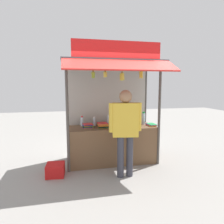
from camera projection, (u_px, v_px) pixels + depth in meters
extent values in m
plane|color=gray|center=(112.00, 162.00, 4.95)|extent=(20.00, 20.00, 0.00)
cube|color=brown|center=(112.00, 144.00, 4.89)|extent=(2.05, 0.73, 0.87)
cylinder|color=#4C4742|center=(67.00, 118.00, 4.22)|extent=(0.06, 0.06, 2.34)
cylinder|color=#4C4742|center=(159.00, 115.00, 4.66)|extent=(0.06, 0.06, 2.34)
cylinder|color=#4C4742|center=(67.00, 112.00, 5.05)|extent=(0.06, 0.06, 2.34)
cylinder|color=#4C4742|center=(145.00, 110.00, 5.49)|extent=(0.06, 0.06, 2.34)
cube|color=#B7B2A8|center=(108.00, 112.00, 5.27)|extent=(2.01, 0.04, 2.29)
cube|color=#3F3F44|center=(112.00, 62.00, 4.60)|extent=(2.25, 1.06, 0.04)
cube|color=red|center=(121.00, 65.00, 3.86)|extent=(2.21, 0.51, 0.26)
cube|color=red|center=(118.00, 49.00, 4.11)|extent=(1.85, 0.04, 0.35)
cylinder|color=#59544C|center=(117.00, 65.00, 4.20)|extent=(1.95, 0.02, 0.02)
cylinder|color=silver|center=(82.00, 122.00, 4.86)|extent=(0.07, 0.07, 0.22)
cylinder|color=red|center=(82.00, 117.00, 4.85)|extent=(0.04, 0.04, 0.03)
cylinder|color=silver|center=(94.00, 122.00, 4.94)|extent=(0.06, 0.06, 0.19)
cylinder|color=white|center=(94.00, 117.00, 4.92)|extent=(0.04, 0.04, 0.03)
cylinder|color=silver|center=(108.00, 120.00, 5.10)|extent=(0.07, 0.07, 0.22)
cylinder|color=white|center=(108.00, 115.00, 5.09)|extent=(0.04, 0.04, 0.03)
cylinder|color=silver|center=(123.00, 121.00, 5.01)|extent=(0.07, 0.07, 0.22)
cylinder|color=white|center=(123.00, 116.00, 4.99)|extent=(0.04, 0.04, 0.03)
cylinder|color=silver|center=(109.00, 122.00, 4.87)|extent=(0.07, 0.07, 0.22)
cylinder|color=white|center=(109.00, 116.00, 4.85)|extent=(0.05, 0.05, 0.03)
cylinder|color=silver|center=(143.00, 119.00, 5.11)|extent=(0.09, 0.09, 0.28)
cylinder|color=#198C33|center=(143.00, 112.00, 5.09)|extent=(0.06, 0.06, 0.04)
cube|color=yellow|center=(88.00, 127.00, 4.72)|extent=(0.22, 0.24, 0.01)
cube|color=purple|center=(88.00, 127.00, 4.71)|extent=(0.23, 0.25, 0.01)
cube|color=black|center=(87.00, 127.00, 4.71)|extent=(0.22, 0.24, 0.01)
cube|color=green|center=(88.00, 126.00, 4.70)|extent=(0.23, 0.25, 0.01)
cube|color=orange|center=(88.00, 125.00, 4.70)|extent=(0.24, 0.26, 0.01)
cube|color=black|center=(88.00, 125.00, 4.69)|extent=(0.23, 0.25, 0.01)
cube|color=blue|center=(87.00, 124.00, 4.70)|extent=(0.23, 0.25, 0.01)
cube|color=red|center=(88.00, 124.00, 4.70)|extent=(0.24, 0.26, 0.01)
cube|color=orange|center=(103.00, 127.00, 4.76)|extent=(0.25, 0.30, 0.01)
cube|color=green|center=(103.00, 127.00, 4.75)|extent=(0.26, 0.31, 0.01)
cube|color=black|center=(103.00, 126.00, 4.75)|extent=(0.23, 0.29, 0.01)
cube|color=black|center=(103.00, 126.00, 4.75)|extent=(0.25, 0.31, 0.01)
cube|color=orange|center=(103.00, 125.00, 4.76)|extent=(0.24, 0.30, 0.01)
cube|color=yellow|center=(102.00, 125.00, 4.76)|extent=(0.24, 0.30, 0.01)
cube|color=red|center=(102.00, 124.00, 4.74)|extent=(0.23, 0.29, 0.01)
cube|color=yellow|center=(103.00, 124.00, 4.74)|extent=(0.24, 0.30, 0.01)
cube|color=red|center=(103.00, 123.00, 4.74)|extent=(0.24, 0.30, 0.01)
cube|color=red|center=(151.00, 126.00, 4.93)|extent=(0.18, 0.29, 0.01)
cube|color=yellow|center=(151.00, 125.00, 4.92)|extent=(0.19, 0.29, 0.01)
cube|color=purple|center=(151.00, 125.00, 4.93)|extent=(0.19, 0.30, 0.01)
cube|color=green|center=(152.00, 124.00, 4.93)|extent=(0.18, 0.29, 0.01)
cylinder|color=#332D23|center=(122.00, 69.00, 4.23)|extent=(0.01, 0.01, 0.12)
cylinder|color=olive|center=(122.00, 72.00, 4.24)|extent=(0.04, 0.04, 0.04)
ellipsoid|color=#E2D646|center=(123.00, 77.00, 4.26)|extent=(0.04, 0.09, 0.17)
ellipsoid|color=#E2D646|center=(122.00, 77.00, 4.27)|extent=(0.07, 0.05, 0.17)
ellipsoid|color=#E2D646|center=(121.00, 77.00, 4.28)|extent=(0.09, 0.06, 0.17)
ellipsoid|color=#E2D646|center=(121.00, 77.00, 4.25)|extent=(0.04, 0.10, 0.17)
ellipsoid|color=#E2D646|center=(122.00, 77.00, 4.24)|extent=(0.07, 0.05, 0.17)
ellipsoid|color=#E2D646|center=(123.00, 77.00, 4.23)|extent=(0.09, 0.07, 0.17)
cylinder|color=#332D23|center=(141.00, 68.00, 4.32)|extent=(0.01, 0.01, 0.08)
cylinder|color=olive|center=(141.00, 71.00, 4.33)|extent=(0.04, 0.04, 0.04)
ellipsoid|color=yellow|center=(142.00, 75.00, 4.34)|extent=(0.03, 0.07, 0.17)
ellipsoid|color=yellow|center=(141.00, 75.00, 4.36)|extent=(0.08, 0.06, 0.17)
ellipsoid|color=yellow|center=(140.00, 75.00, 4.35)|extent=(0.06, 0.05, 0.17)
ellipsoid|color=yellow|center=(140.00, 75.00, 4.33)|extent=(0.03, 0.08, 0.16)
ellipsoid|color=yellow|center=(141.00, 75.00, 4.31)|extent=(0.08, 0.06, 0.17)
ellipsoid|color=yellow|center=(142.00, 75.00, 4.32)|extent=(0.06, 0.06, 0.17)
cylinder|color=#332D23|center=(93.00, 68.00, 4.10)|extent=(0.01, 0.01, 0.11)
cylinder|color=olive|center=(93.00, 72.00, 4.11)|extent=(0.04, 0.04, 0.04)
ellipsoid|color=#8AB131|center=(94.00, 75.00, 4.13)|extent=(0.04, 0.07, 0.13)
ellipsoid|color=#8AB131|center=(94.00, 75.00, 4.14)|extent=(0.06, 0.06, 0.13)
ellipsoid|color=#8AB131|center=(93.00, 75.00, 4.14)|extent=(0.06, 0.03, 0.13)
ellipsoid|color=#8AB131|center=(93.00, 75.00, 4.13)|extent=(0.06, 0.05, 0.13)
ellipsoid|color=#8AB131|center=(92.00, 75.00, 4.12)|extent=(0.03, 0.06, 0.13)
ellipsoid|color=#8AB131|center=(92.00, 75.00, 4.10)|extent=(0.06, 0.07, 0.13)
ellipsoid|color=#8AB131|center=(93.00, 75.00, 4.11)|extent=(0.06, 0.03, 0.13)
ellipsoid|color=#8AB131|center=(94.00, 75.00, 4.11)|extent=(0.06, 0.05, 0.13)
cylinder|color=#332D23|center=(105.00, 68.00, 4.15)|extent=(0.01, 0.01, 0.10)
cylinder|color=olive|center=(105.00, 71.00, 4.16)|extent=(0.04, 0.04, 0.04)
ellipsoid|color=#DAC847|center=(106.00, 75.00, 4.18)|extent=(0.03, 0.07, 0.13)
ellipsoid|color=#DAC847|center=(106.00, 75.00, 4.19)|extent=(0.06, 0.06, 0.13)
ellipsoid|color=#DAC847|center=(105.00, 75.00, 4.19)|extent=(0.07, 0.03, 0.13)
ellipsoid|color=#DAC847|center=(105.00, 75.00, 4.19)|extent=(0.06, 0.05, 0.13)
ellipsoid|color=#DAC847|center=(104.00, 74.00, 4.17)|extent=(0.04, 0.07, 0.13)
ellipsoid|color=#DAC847|center=(104.00, 74.00, 4.16)|extent=(0.04, 0.07, 0.13)
ellipsoid|color=#DAC847|center=(105.00, 74.00, 4.15)|extent=(0.06, 0.05, 0.13)
ellipsoid|color=#DAC847|center=(106.00, 74.00, 4.15)|extent=(0.07, 0.04, 0.13)
ellipsoid|color=#DAC847|center=(106.00, 74.00, 4.16)|extent=(0.05, 0.07, 0.13)
cylinder|color=#383842|center=(120.00, 157.00, 4.08)|extent=(0.13, 0.13, 0.84)
cylinder|color=#383842|center=(130.00, 156.00, 4.12)|extent=(0.13, 0.13, 0.84)
cube|color=gold|center=(125.00, 120.00, 4.00)|extent=(0.53, 0.30, 0.66)
cylinder|color=gold|center=(112.00, 118.00, 3.94)|extent=(0.11, 0.11, 0.56)
cylinder|color=gold|center=(139.00, 117.00, 4.05)|extent=(0.11, 0.11, 0.56)
sphere|color=#936B4C|center=(126.00, 96.00, 3.94)|extent=(0.25, 0.25, 0.25)
cube|color=red|center=(55.00, 170.00, 4.17)|extent=(0.38, 0.38, 0.25)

